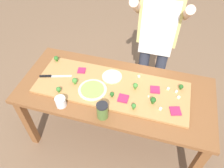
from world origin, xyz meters
TOP-DOWN VIEW (x-y plane):
  - ground_plane at (0.00, 0.00)m, footprint 8.00×8.00m
  - prep_table at (0.00, 0.00)m, footprint 1.79×0.79m
  - cutting_board at (-0.04, -0.00)m, footprint 1.40×0.50m
  - chefs_knife at (-0.63, -0.03)m, footprint 0.30×0.11m
  - pizza_whole_white_garlic at (-0.07, 0.12)m, footprint 0.19×0.19m
  - pizza_whole_pesto_green at (-0.19, -0.09)m, footprint 0.26×0.26m
  - pizza_slice_near_right at (-0.38, 0.12)m, footprint 0.09×0.09m
  - pizza_slice_far_left at (0.55, -0.12)m, footprint 0.11×0.11m
  - pizza_slice_near_left at (0.10, -0.11)m, footprint 0.09×0.09m
  - pizza_slice_far_right at (0.35, 0.07)m, footprint 0.10×0.10m
  - broccoli_floret_center_right at (-0.68, 0.19)m, footprint 0.05×0.05m
  - broccoli_floret_back_mid at (0.18, 0.04)m, footprint 0.05×0.05m
  - broccoli_floret_front_mid at (-0.37, -0.05)m, footprint 0.05×0.05m
  - broccoli_floret_back_left at (0.57, 0.14)m, footprint 0.04×0.04m
  - broccoli_floret_center_left at (0.21, -0.19)m, footprint 0.04×0.04m
  - broccoli_floret_back_right at (-0.47, -0.19)m, footprint 0.04×0.04m
  - broccoli_floret_front_right at (0.36, -0.09)m, footprint 0.05×0.05m
  - broccoli_floret_front_left at (-0.00, -0.11)m, footprint 0.04×0.04m
  - cheese_crumble_a at (0.18, 0.19)m, footprint 0.03×0.03m
  - cheese_crumble_b at (0.54, 0.09)m, footprint 0.02×0.02m
  - cheese_crumble_c at (0.43, -0.14)m, footprint 0.03×0.03m
  - cheese_crumble_d at (0.47, 0.11)m, footprint 0.03×0.03m
  - cheese_crumble_e at (0.56, 0.03)m, footprint 0.03×0.03m
  - cheese_crumble_f at (0.31, -0.03)m, footprint 0.02×0.02m
  - flour_cup at (-0.40, -0.31)m, footprint 0.09×0.09m
  - sauce_jar at (-0.02, -0.32)m, footprint 0.10×0.10m
  - cook_center at (0.27, 0.68)m, footprint 0.54×0.39m

SIDE VIEW (x-z plane):
  - ground_plane at x=0.00m, z-range 0.00..0.00m
  - prep_table at x=0.00m, z-range 0.29..1.06m
  - cutting_board at x=-0.04m, z-range 0.77..0.80m
  - chefs_knife at x=-0.63m, z-range 0.79..0.81m
  - pizza_slice_near_right at x=-0.38m, z-range 0.80..0.81m
  - pizza_slice_far_left at x=0.55m, z-range 0.80..0.81m
  - pizza_slice_near_left at x=0.10m, z-range 0.80..0.81m
  - pizza_slice_far_right at x=0.35m, z-range 0.80..0.81m
  - cheese_crumble_f at x=0.31m, z-range 0.80..0.81m
  - pizza_whole_white_garlic at x=-0.07m, z-range 0.80..0.81m
  - pizza_whole_pesto_green at x=-0.19m, z-range 0.80..0.81m
  - cheese_crumble_b at x=0.54m, z-range 0.80..0.82m
  - cheese_crumble_a at x=0.18m, z-range 0.80..0.82m
  - cheese_crumble_e at x=0.56m, z-range 0.80..0.82m
  - cheese_crumble_c at x=0.43m, z-range 0.80..0.82m
  - cheese_crumble_d at x=0.47m, z-range 0.80..0.82m
  - flour_cup at x=-0.40m, z-range 0.77..0.86m
  - broccoli_floret_front_left at x=0.00m, z-range 0.80..0.85m
  - broccoli_floret_back_left at x=0.57m, z-range 0.80..0.86m
  - broccoli_floret_back_right at x=-0.47m, z-range 0.80..0.86m
  - broccoli_floret_center_right at x=-0.68m, z-range 0.80..0.86m
  - broccoli_floret_center_left at x=0.21m, z-range 0.80..0.86m
  - broccoli_floret_front_mid at x=-0.37m, z-range 0.80..0.87m
  - broccoli_floret_front_right at x=0.36m, z-range 0.80..0.87m
  - broccoli_floret_back_mid at x=0.18m, z-range 0.80..0.87m
  - sauce_jar at x=-0.02m, z-range 0.77..0.92m
  - cook_center at x=0.27m, z-range 0.16..1.83m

